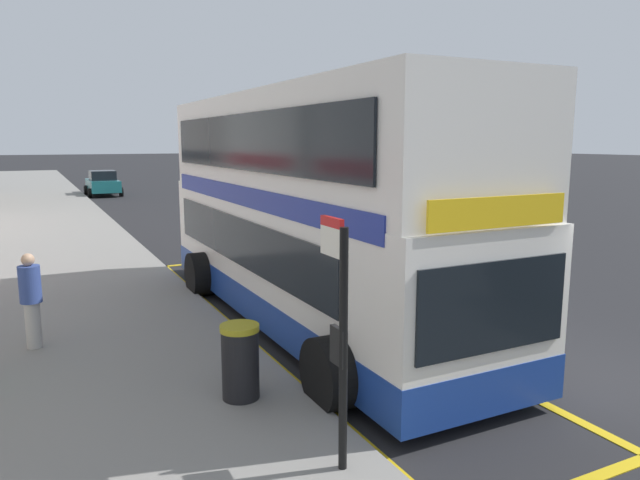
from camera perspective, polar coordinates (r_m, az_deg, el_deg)
ground_plane at (r=38.16m, az=-15.67°, el=4.02°), size 260.00×260.00×0.00m
pavement_near at (r=37.46m, az=-26.24°, el=3.39°), size 6.00×76.00×0.14m
double_decker_bus at (r=11.26m, az=-1.29°, el=2.23°), size 3.27×10.25×4.40m
bus_bay_markings at (r=11.66m, az=-1.71°, el=-7.88°), size 2.88×12.83×0.01m
bus_stop_sign at (r=5.98m, az=1.94°, el=-8.16°), size 0.09×0.51×2.62m
parked_car_teal_behind at (r=40.60m, az=-20.46°, el=5.22°), size 2.09×4.20×1.62m
parked_car_maroon_kerbside at (r=27.24m, az=-0.88°, el=3.94°), size 2.09×4.20×1.62m
pedestrian_further_back at (r=10.68m, az=-26.41°, el=-5.03°), size 0.34×0.34×1.59m
litter_bin at (r=7.93m, az=-7.80°, el=-11.66°), size 0.52×0.52×1.01m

